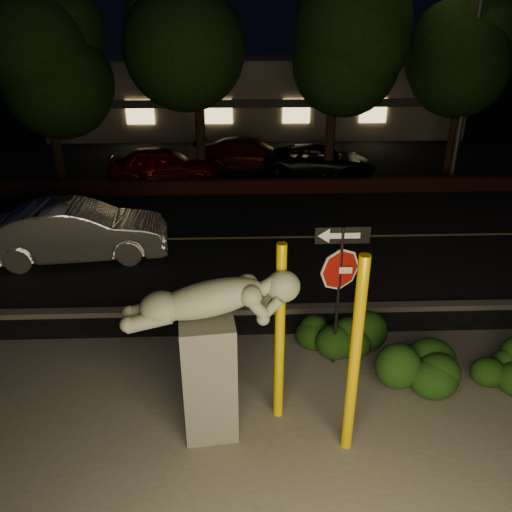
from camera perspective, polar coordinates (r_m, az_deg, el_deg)
The scene contains 24 objects.
ground at distance 17.34m, azimuth 1.52°, elevation 5.93°, with size 90.00×90.00×0.00m, color black.
patio at distance 7.85m, azimuth 6.84°, elevation -21.16°, with size 14.00×6.00×0.02m, color #4C4944.
road at distance 14.54m, azimuth 2.25°, elevation 2.10°, with size 80.00×8.00×0.01m, color black.
lane_marking at distance 14.53m, azimuth 2.25°, elevation 2.15°, with size 80.00×0.12×0.01m, color #CAB551.
curb at distance 10.86m, azimuth 3.84°, elevation -6.05°, with size 80.00×0.25×0.12m, color #4C4944.
brick_wall at distance 18.49m, azimuth 1.27°, elevation 7.97°, with size 40.00×0.35×0.50m, color #4B1B18.
parking_lot at distance 24.05m, azimuth 0.47°, elevation 11.38°, with size 40.00×12.00×0.01m, color black.
building at distance 31.57m, azimuth -0.21°, elevation 18.30°, with size 22.00×10.20×4.00m.
tree_far_a at distance 20.56m, azimuth -23.70°, elevation 22.20°, with size 4.60×4.60×7.43m.
tree_far_b at distance 19.61m, azimuth -7.04°, elevation 25.97°, with size 5.20×5.20×8.41m.
tree_far_c at distance 19.49m, azimuth 9.26°, elevation 24.70°, with size 4.80×4.80×7.84m.
tree_far_d at distance 21.45m, azimuth 23.27°, elevation 22.51°, with size 4.40×4.40×7.42m.
yellow_pole_left at distance 7.42m, azimuth 2.73°, elevation -9.16°, with size 0.15×0.15×2.98m, color #E7C100.
yellow_pole_right at distance 6.96m, azimuth 11.20°, elevation -11.58°, with size 0.16×0.16×3.11m, color #DEAC00.
signpost at distance 8.48m, azimuth 9.59°, elevation -1.61°, with size 0.91×0.06×2.68m.
sculpture at distance 7.13m, azimuth -5.21°, elevation -9.54°, with size 2.46×0.90×2.62m.
hedge_center at distance 9.55m, azimuth 10.32°, elevation -8.44°, with size 1.74×0.81×0.90m, color black.
hedge_right at distance 8.94m, azimuth 18.22°, elevation -11.27°, with size 1.67×0.89×1.09m, color black.
hedge_far_right at distance 9.61m, azimuth 27.20°, elevation -11.05°, with size 1.25×0.78×0.87m, color black.
streetlight at distance 20.52m, azimuth 23.26°, elevation 22.11°, with size 1.33×0.41×8.88m.
silver_sedan at distance 13.81m, azimuth -19.69°, elevation 2.68°, with size 1.59×4.57×1.51m, color silver.
parked_car_red at distance 19.99m, azimuth -10.48°, elevation 10.22°, with size 1.66×4.14×1.41m, color maroon.
parked_car_darkred at distance 21.43m, azimuth -0.67°, elevation 11.50°, with size 1.87×4.59×1.33m, color #430C0D.
parked_car_dark at distance 20.72m, azimuth 7.25°, elevation 10.72°, with size 2.07×4.48×1.24m, color black.
Camera 1 is at (-1.07, -6.36, 5.64)m, focal length 35.00 mm.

